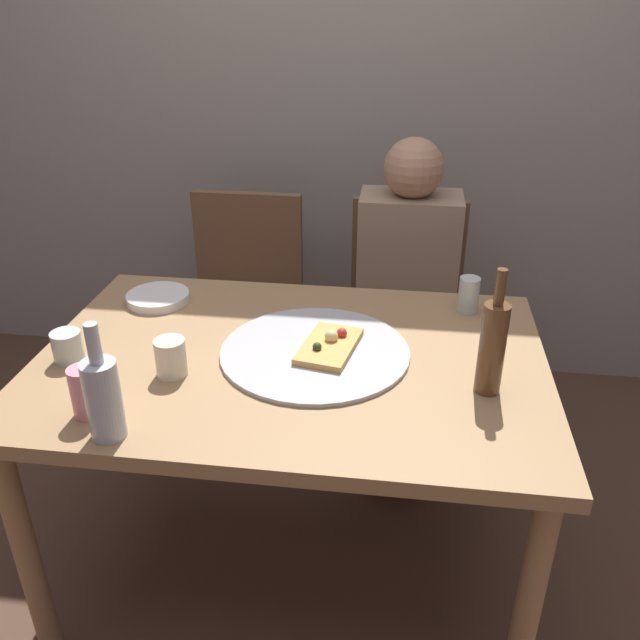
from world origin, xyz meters
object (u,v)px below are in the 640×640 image
soda_can (85,392)px  plate_stack (158,298)px  guest_in_sweater (406,291)px  tumbler_far (469,295)px  beer_bottle (492,346)px  chair_right (405,305)px  pizza_tray (315,352)px  pizza_slice_last (329,345)px  wine_bottle (103,396)px  dining_table (292,384)px  tumbler_near (171,358)px  chair_left (244,295)px  table_knife (488,355)px  wine_glass (67,347)px

soda_can → plate_stack: soda_can is taller
guest_in_sweater → tumbler_far: bearing=116.1°
beer_bottle → chair_right: beer_bottle is taller
pizza_tray → chair_right: (0.23, 0.84, -0.25)m
pizza_slice_last → wine_bottle: size_ratio=0.87×
dining_table → wine_bottle: (-0.33, -0.39, 0.19)m
tumbler_near → plate_stack: 0.44m
soda_can → plate_stack: 0.60m
chair_left → guest_in_sweater: guest_in_sweater is taller
table_knife → guest_in_sweater: size_ratio=0.19×
dining_table → tumbler_near: size_ratio=13.67×
dining_table → wine_glass: bearing=-170.2°
tumbler_near → table_knife: size_ratio=0.44×
pizza_tray → chair_right: 0.90m
guest_in_sweater → soda_can: bearing=55.4°
dining_table → pizza_slice_last: pizza_slice_last is taller
tumbler_near → chair_left: bearing=94.0°
beer_bottle → plate_stack: 1.04m
guest_in_sweater → chair_left: bearing=-13.2°
wine_glass → chair_right: bearing=47.9°
pizza_tray → beer_bottle: size_ratio=1.58×
plate_stack → pizza_tray: bearing=-25.7°
wine_bottle → chair_right: bearing=63.2°
wine_bottle → chair_right: (0.63, 1.24, -0.35)m
pizza_tray → tumbler_far: 0.52m
tumbler_far → tumbler_near: bearing=-148.6°
tumbler_far → table_knife: 0.27m
tumbler_near → chair_right: size_ratio=0.11×
tumbler_far → wine_glass: (-1.05, -0.43, -0.01)m
pizza_slice_last → table_knife: bearing=5.4°
soda_can → tumbler_near: bearing=55.5°
wine_glass → chair_right: (0.86, 0.95, -0.29)m
pizza_tray → wine_glass: size_ratio=6.11×
wine_bottle → chair_left: 1.29m
dining_table → tumbler_far: size_ratio=12.38×
pizza_tray → chair_left: size_ratio=0.56×
pizza_tray → chair_left: bearing=116.1°
dining_table → tumbler_far: tumbler_far is taller
soda_can → guest_in_sweater: guest_in_sweater is taller
soda_can → dining_table: bearing=37.9°
table_knife → chair_right: size_ratio=0.24×
tumbler_far → chair_right: 0.63m
soda_can → table_knife: (0.93, 0.39, -0.06)m
wine_glass → table_knife: wine_glass is taller
wine_glass → chair_left: size_ratio=0.09×
soda_can → chair_right: size_ratio=0.14×
beer_bottle → pizza_tray: bearing=164.9°
soda_can → pizza_tray: bearing=35.8°
beer_bottle → dining_table: bearing=169.0°
plate_stack → guest_in_sweater: 0.88m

